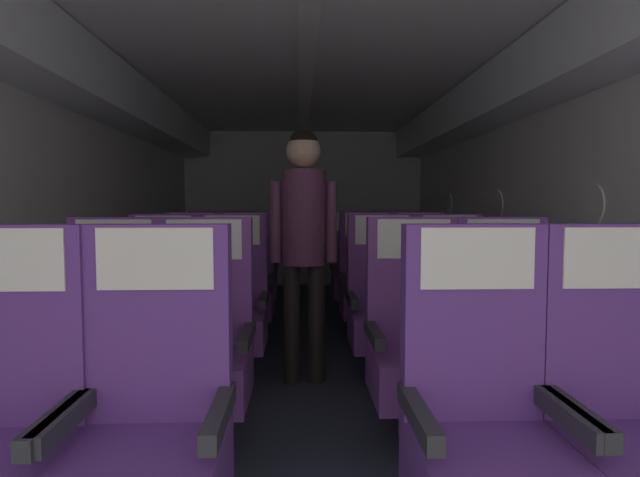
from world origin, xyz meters
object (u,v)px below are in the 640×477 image
seat_a_right_window (484,430)px  seat_e_right_window (354,272)px  seat_d_left_window (191,287)px  seat_a_left_aisle (150,432)px  seat_e_left_aisle (254,273)px  seat_a_right_aisle (631,428)px  seat_c_right_aisle (452,308)px  seat_b_left_aisle (202,349)px  flight_attendant (304,227)px  seat_e_left_window (210,273)px  seat_d_right_window (368,286)px  seat_b_left_window (110,349)px  seat_e_right_aisle (400,272)px  seat_d_right_aisle (420,286)px  seat_c_right_window (384,308)px  seat_b_right_aisle (508,346)px  seat_c_left_aisle (232,309)px  seat_c_left_window (161,310)px  seat_d_left_aisle (246,287)px  seat_b_right_window (417,346)px

seat_a_right_window → seat_e_right_window: bearing=90.1°
seat_d_left_window → seat_a_left_aisle: bearing=-80.8°
seat_a_right_window → seat_e_left_aisle: bearing=105.3°
seat_a_right_aisle → seat_c_right_aisle: bearing=90.2°
seat_a_right_window → seat_b_left_aisle: bearing=137.5°
flight_attendant → seat_a_right_aisle: bearing=133.9°
seat_a_right_window → seat_b_left_aisle: size_ratio=1.00×
seat_e_left_window → seat_b_left_aisle: bearing=-81.0°
seat_d_left_window → seat_d_right_window: same height
seat_b_left_window → seat_e_right_aisle: bearing=55.3°
seat_c_right_aisle → seat_d_right_aisle: size_ratio=1.00×
seat_d_right_window → seat_c_right_window: bearing=-90.9°
seat_b_right_aisle → seat_c_left_aisle: bearing=147.1°
seat_a_left_aisle → seat_e_left_aisle: size_ratio=1.00×
seat_b_right_aisle → seat_e_right_window: size_ratio=1.00×
seat_d_right_window → seat_e_right_window: size_ratio=1.00×
seat_c_right_window → seat_e_left_aisle: bearing=118.7°
seat_c_left_window → seat_d_right_aisle: size_ratio=1.00×
seat_b_left_aisle → seat_b_right_aisle: bearing=0.0°
seat_a_left_aisle → seat_b_right_aisle: bearing=32.0°
seat_d_left_aisle → seat_e_right_window: size_ratio=1.00×
seat_e_right_aisle → seat_a_right_aisle: bearing=-90.0°
seat_a_left_aisle → seat_d_right_aisle: size_ratio=1.00×
seat_c_left_window → seat_c_right_aisle: same height
seat_e_right_window → seat_c_left_aisle: bearing=-118.4°
seat_a_right_window → seat_c_left_window: bearing=127.9°
seat_d_right_window → seat_e_right_window: bearing=91.0°
seat_c_left_aisle → seat_c_right_window: same height
seat_a_right_window → seat_d_left_window: bearing=117.5°
seat_b_left_aisle → seat_c_right_aisle: same height
seat_a_left_aisle → seat_e_left_window: same height
seat_b_left_window → seat_c_right_window: (1.49, 0.94, 0.00)m
seat_e_left_window → seat_e_left_aisle: bearing=0.5°
seat_d_right_aisle → seat_b_right_aisle: bearing=-90.0°
seat_b_right_aisle → seat_c_left_aisle: (-1.50, 0.97, 0.00)m
seat_e_left_window → seat_e_right_aisle: same height
seat_a_right_window → seat_c_left_aisle: bearing=118.2°
seat_d_right_aisle → seat_c_right_window: bearing=-116.2°
seat_b_right_aisle → seat_e_right_aisle: same height
seat_d_right_aisle → seat_d_right_window: 0.45m
seat_a_right_aisle → seat_a_right_window: bearing=179.8°
flight_attendant → seat_e_right_window: bearing=-90.4°
seat_c_right_aisle → seat_e_right_aisle: (0.01, 1.90, 0.00)m
seat_b_right_window → seat_d_right_aisle: size_ratio=1.00×
seat_b_right_aisle → seat_e_right_aisle: bearing=89.9°
seat_b_left_window → flight_attendant: bearing=41.5°
seat_b_right_window → seat_d_left_aisle: 2.17m
seat_b_right_window → seat_c_right_window: same height
flight_attendant → seat_d_right_window: bearing=-102.9°
seat_d_left_aisle → seat_e_right_aisle: size_ratio=1.00×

